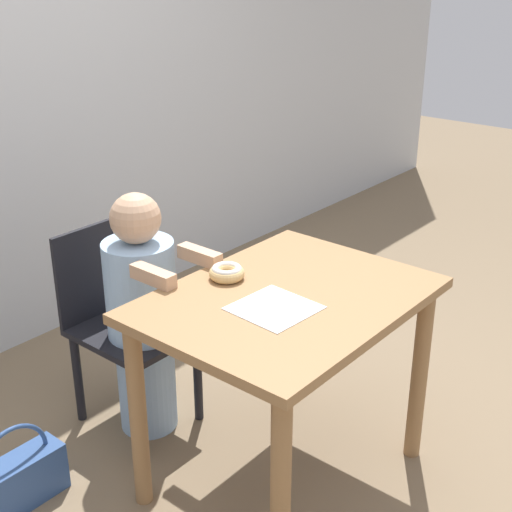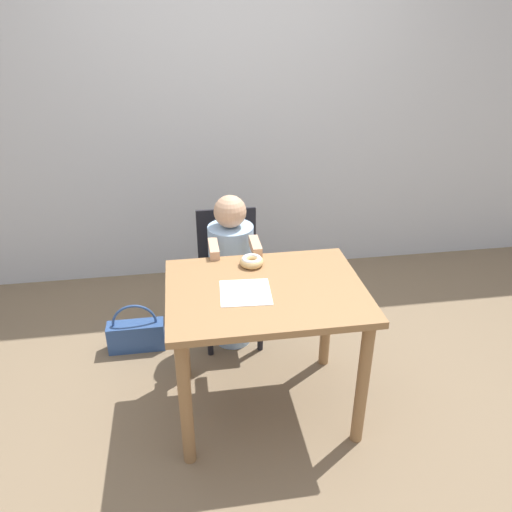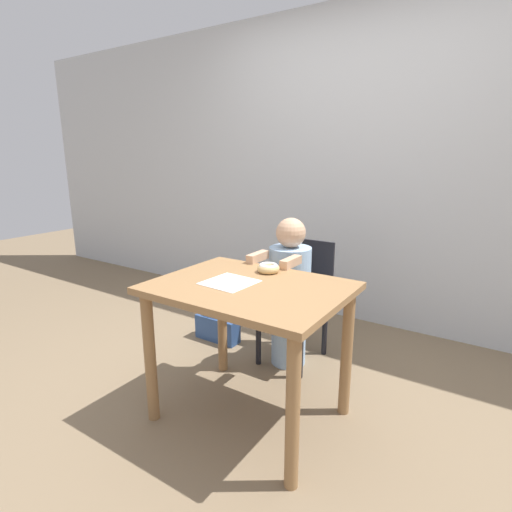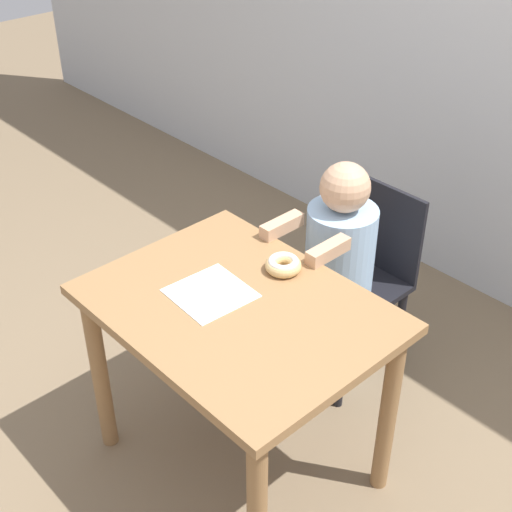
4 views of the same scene
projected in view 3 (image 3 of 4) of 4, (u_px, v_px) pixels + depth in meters
ground_plane at (250, 415)px, 2.17m from camera, size 12.00×12.00×0.00m
wall_back at (363, 170)px, 3.16m from camera, size 8.00×0.05×2.50m
dining_table at (249, 309)px, 2.01m from camera, size 0.95×0.72×0.74m
chair at (298, 299)px, 2.71m from camera, size 0.38×0.44×0.80m
child_figure at (289, 294)px, 2.60m from camera, size 0.28×0.43×0.99m
donut at (268, 268)px, 2.19m from camera, size 0.12×0.12×0.05m
napkin at (230, 282)px, 2.02m from camera, size 0.25×0.25×0.00m
handbag at (218, 327)px, 3.02m from camera, size 0.35×0.12×0.32m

